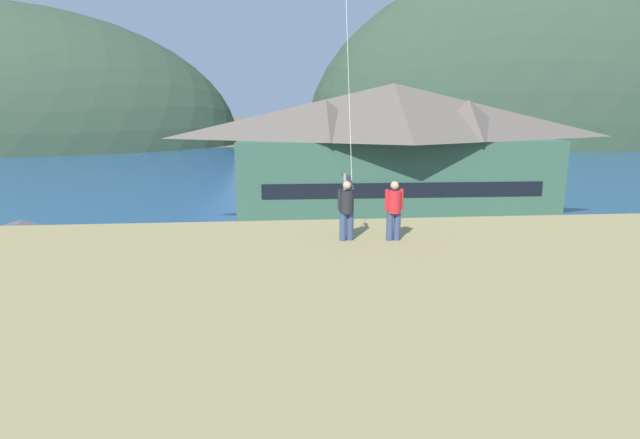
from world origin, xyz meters
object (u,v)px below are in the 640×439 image
object	(u,v)px
storage_shed_near_lot	(26,264)
parked_car_front_row_red	(294,279)
moored_boat_wharfside	(275,202)
parked_car_mid_row_near	(419,279)
person_kite_flyer	(347,208)
parked_car_front_row_silver	(85,328)
parking_light_pole	(344,215)
parked_car_mid_row_far	(184,283)
wharf_dock	(309,201)
person_companion	(394,209)
storage_shed_waterside	(305,207)
parked_car_corner_spot	(523,274)
harbor_lodge	(392,155)
parked_car_mid_row_center	(562,319)
parked_car_lone_by_shed	(373,319)
parked_car_back_row_right	(205,329)

from	to	relation	value
storage_shed_near_lot	parked_car_front_row_red	distance (m)	14.35
moored_boat_wharfside	parked_car_mid_row_near	world-z (taller)	moored_boat_wharfside
moored_boat_wharfside	person_kite_flyer	distance (m)	39.46
parked_car_mid_row_near	parked_car_front_row_red	bearing A→B (deg)	174.78
parked_car_front_row_silver	parking_light_pole	distance (m)	16.75
parked_car_front_row_red	parked_car_mid_row_far	world-z (taller)	same
wharf_dock	person_companion	world-z (taller)	person_companion
person_kite_flyer	parked_car_mid_row_near	bearing A→B (deg)	65.35
storage_shed_waterside	parked_car_corner_spot	distance (m)	18.76
wharf_dock	parked_car_mid_row_near	distance (m)	28.15
harbor_lodge	parked_car_mid_row_center	size ratio (longest dim) A/B	6.42
storage_shed_waterside	parked_car_corner_spot	world-z (taller)	storage_shed_waterside
parked_car_lone_by_shed	person_companion	size ratio (longest dim) A/B	2.47
parked_car_mid_row_near	parked_car_mid_row_far	world-z (taller)	same
parked_car_corner_spot	parked_car_mid_row_far	distance (m)	19.58
person_kite_flyer	storage_shed_near_lot	bearing A→B (deg)	138.91
moored_boat_wharfside	parked_car_mid_row_far	distance (m)	25.44
parked_car_mid_row_center	person_kite_flyer	world-z (taller)	person_kite_flyer
wharf_dock	person_companion	xyz separation A→B (m)	(-0.31, -41.20, 7.70)
parked_car_mid_row_far	parked_car_lone_by_shed	bearing A→B (deg)	-30.98
moored_boat_wharfside	parked_car_back_row_right	bearing A→B (deg)	-95.99
wharf_dock	parked_car_mid_row_far	size ratio (longest dim) A/B	2.90
harbor_lodge	person_companion	size ratio (longest dim) A/B	15.55
harbor_lodge	storage_shed_waterside	xyz separation A→B (m)	(-7.44, -0.89, -4.20)
parked_car_corner_spot	person_kite_flyer	size ratio (longest dim) A/B	2.31
parked_car_corner_spot	parking_light_pole	distance (m)	11.33
parked_car_mid_row_center	parked_car_front_row_silver	distance (m)	21.98
parked_car_back_row_right	parked_car_corner_spot	size ratio (longest dim) A/B	0.98
parked_car_mid_row_center	person_companion	size ratio (longest dim) A/B	2.42
parked_car_front_row_red	person_kite_flyer	size ratio (longest dim) A/B	2.32
parked_car_back_row_right	parked_car_front_row_red	size ratio (longest dim) A/B	0.98
storage_shed_waterside	parking_light_pole	bearing A→B (deg)	-78.42
wharf_dock	storage_shed_waterside	bearing A→B (deg)	-95.58
parked_car_mid_row_far	parked_car_mid_row_near	bearing A→B (deg)	-2.32
parking_light_pole	harbor_lodge	bearing A→B (deg)	62.96
parked_car_back_row_right	parked_car_front_row_silver	distance (m)	5.40
storage_shed_waterside	parked_car_corner_spot	size ratio (longest dim) A/B	1.50
parking_light_pole	person_companion	xyz separation A→B (m)	(-1.03, -18.33, 4.21)
moored_boat_wharfside	parked_car_mid_row_far	world-z (taller)	moored_boat_wharfside
parked_car_front_row_red	parked_car_front_row_silver	world-z (taller)	same
person_companion	parked_car_mid_row_near	bearing A→B (deg)	70.56
parked_car_mid_row_far	person_kite_flyer	xyz separation A→B (m)	(7.21, -13.82, 7.00)
wharf_dock	person_kite_flyer	size ratio (longest dim) A/B	6.72
harbor_lodge	parked_car_mid_row_far	xyz separation A→B (m)	(-15.04, -15.05, -5.49)
parked_car_mid_row_far	parked_car_front_row_silver	xyz separation A→B (m)	(-3.47, -5.73, 0.00)
moored_boat_wharfside	parked_car_back_row_right	distance (m)	31.29
parked_car_lone_by_shed	person_kite_flyer	bearing A→B (deg)	-106.97
parked_car_lone_by_shed	parking_light_pole	xyz separation A→B (m)	(-0.05, 10.18, 2.78)
parked_car_back_row_right	person_companion	xyz separation A→B (m)	(6.65, -7.72, 6.99)
harbor_lodge	person_companion	xyz separation A→B (m)	(-6.47, -28.99, 1.50)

